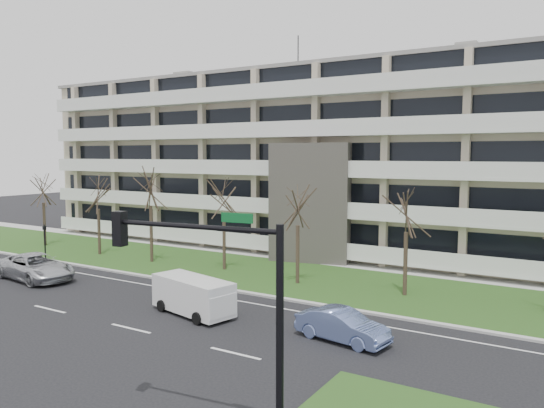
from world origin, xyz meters
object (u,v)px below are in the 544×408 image
Objects in this scene: blue_sedan at (342,326)px; white_van at (194,293)px; silver_pickup at (36,267)px; pedestrian_signal at (45,237)px; traffic_signal at (219,295)px.

blue_sedan is 8.07m from white_van.
silver_pickup is at bearing 98.65° from blue_sedan.
pedestrian_signal is (-5.58, 4.69, 0.89)m from silver_pickup.
pedestrian_signal reaches higher than silver_pickup.
white_van is 19.94m from pedestrian_signal.
blue_sedan is 0.83× the size of white_van.
traffic_signal is 2.42× the size of pedestrian_signal.
white_van reaches higher than silver_pickup.
traffic_signal reaches higher than silver_pickup.
white_van is 1.87× the size of pedestrian_signal.
silver_pickup is 1.19× the size of white_van.
blue_sedan is at bearing -1.26° from pedestrian_signal.
traffic_signal is (22.03, -9.41, 3.42)m from silver_pickup.
white_van is (13.67, -0.49, 0.27)m from silver_pickup.
white_van is at bearing 126.17° from traffic_signal.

